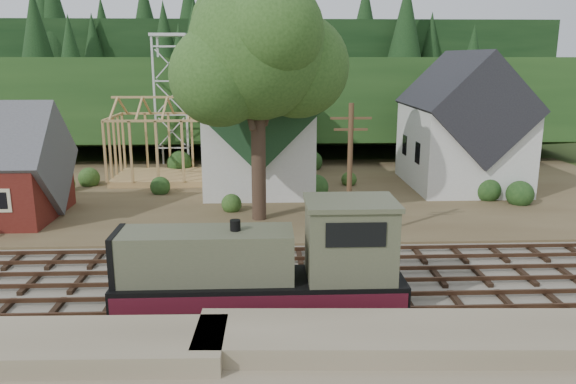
{
  "coord_description": "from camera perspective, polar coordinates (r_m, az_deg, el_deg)",
  "views": [
    {
      "loc": [
        2.37,
        -24.54,
        10.36
      ],
      "look_at": [
        3.67,
        6.0,
        3.0
      ],
      "focal_mm": 35.0,
      "sensor_mm": 36.0,
      "label": 1
    }
  ],
  "objects": [
    {
      "name": "ground",
      "position": [
        26.74,
        -7.43,
        -9.37
      ],
      "size": [
        140.0,
        140.0,
        0.0
      ],
      "primitive_type": "plane",
      "color": "#384C1E",
      "rests_on": "ground"
    },
    {
      "name": "railroad_bed",
      "position": [
        26.71,
        -7.44,
        -9.22
      ],
      "size": [
        64.0,
        11.0,
        0.16
      ],
      "primitive_type": "cube",
      "color": "#726B5B",
      "rests_on": "ground"
    },
    {
      "name": "village_flat",
      "position": [
        43.81,
        -5.48,
        -0.0
      ],
      "size": [
        64.0,
        26.0,
        0.3
      ],
      "primitive_type": "cube",
      "color": "brown",
      "rests_on": "ground"
    },
    {
      "name": "hillside",
      "position": [
        67.38,
        -4.45,
        4.65
      ],
      "size": [
        70.0,
        28.96,
        12.74
      ],
      "primitive_type": "cube",
      "rotation": [
        -0.17,
        0.0,
        0.0
      ],
      "color": "#1E3F19",
      "rests_on": "ground"
    },
    {
      "name": "ridge",
      "position": [
        83.22,
        -4.08,
        6.35
      ],
      "size": [
        80.0,
        20.0,
        12.0
      ],
      "primitive_type": "cube",
      "color": "black",
      "rests_on": "ground"
    },
    {
      "name": "church",
      "position": [
        44.52,
        -2.92,
        6.84
      ],
      "size": [
        8.4,
        15.17,
        13.0
      ],
      "color": "silver",
      "rests_on": "village_flat"
    },
    {
      "name": "farmhouse",
      "position": [
        46.59,
        17.28,
        6.16
      ],
      "size": [
        8.4,
        10.8,
        10.6
      ],
      "color": "silver",
      "rests_on": "village_flat"
    },
    {
      "name": "timber_frame",
      "position": [
        47.82,
        -12.54,
        4.68
      ],
      "size": [
        8.2,
        6.2,
        6.99
      ],
      "color": "tan",
      "rests_on": "village_flat"
    },
    {
      "name": "lattice_tower",
      "position": [
        53.2,
        -11.8,
        12.91
      ],
      "size": [
        3.2,
        3.2,
        12.12
      ],
      "color": "silver",
      "rests_on": "village_flat"
    },
    {
      "name": "big_tree",
      "position": [
        34.63,
        -2.85,
        13.28
      ],
      "size": [
        10.9,
        8.4,
        14.7
      ],
      "color": "#38281E",
      "rests_on": "village_flat"
    },
    {
      "name": "telegraph_pole_near",
      "position": [
        30.71,
        6.28,
        1.97
      ],
      "size": [
        2.2,
        0.28,
        8.0
      ],
      "color": "#4C331E",
      "rests_on": "ground"
    },
    {
      "name": "locomotive",
      "position": [
        23.08,
        -1.75,
        -7.52
      ],
      "size": [
        11.6,
        2.9,
        4.65
      ],
      "color": "black",
      "rests_on": "railroad_bed"
    },
    {
      "name": "car_blue",
      "position": [
        39.59,
        -25.45,
        -1.67
      ],
      "size": [
        2.62,
        3.62,
        1.14
      ],
      "primitive_type": "imported",
      "rotation": [
        0.0,
        0.0,
        0.43
      ],
      "color": "#5EA9C9",
      "rests_on": "village_flat"
    },
    {
      "name": "car_red",
      "position": [
        47.64,
        18.43,
        1.33
      ],
      "size": [
        4.37,
        2.78,
        1.12
      ],
      "primitive_type": "imported",
      "rotation": [
        0.0,
        0.0,
        1.33
      ],
      "color": "red",
      "rests_on": "village_flat"
    }
  ]
}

